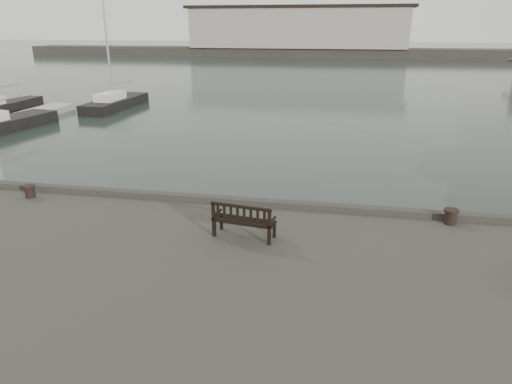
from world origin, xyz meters
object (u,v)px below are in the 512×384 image
(bench, at_px, (244,227))
(bollard_right, at_px, (451,217))
(yacht_d, at_px, (116,105))
(bollard_left, at_px, (30,191))

(bench, distance_m, bollard_right, 5.51)
(bench, height_order, yacht_d, yacht_d)
(bench, relative_size, bollard_left, 4.26)
(bollard_left, relative_size, yacht_d, 0.04)
(bench, height_order, bollard_right, bench)
(bollard_left, distance_m, yacht_d, 25.74)
(bollard_left, bearing_deg, bollard_right, 1.35)
(bench, bearing_deg, yacht_d, 131.54)
(bollard_left, height_order, yacht_d, yacht_d)
(bench, xyz_separation_m, bollard_right, (5.20, 1.82, -0.08))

